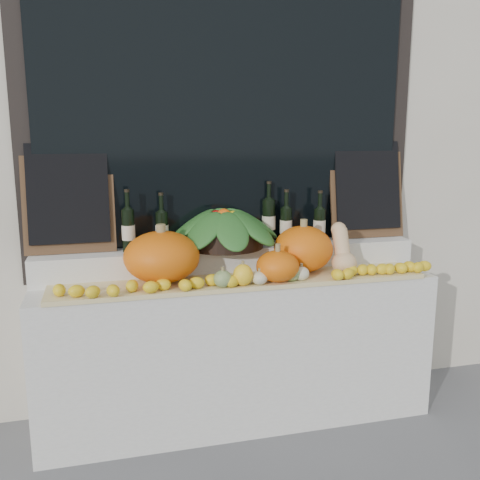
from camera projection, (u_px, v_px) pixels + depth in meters
name	position (u px, v px, depth m)	size (l,w,h in m)	color
storefront_facade	(210.00, 50.00, 3.52)	(7.00, 0.94, 4.50)	beige
display_sill	(237.00, 349.00, 3.20)	(2.30, 0.55, 0.88)	silver
rear_tier	(231.00, 259.00, 3.24)	(2.30, 0.25, 0.16)	silver
straw_bedding	(242.00, 281.00, 2.99)	(2.10, 0.32, 0.03)	tan
pumpkin_left	(162.00, 257.00, 2.91)	(0.42, 0.42, 0.28)	orange
pumpkin_right	(303.00, 249.00, 3.13)	(0.35, 0.35, 0.27)	orange
pumpkin_center	(278.00, 266.00, 2.93)	(0.24, 0.24, 0.17)	orange
butternut_squash	(342.00, 252.00, 3.10)	(0.15, 0.21, 0.29)	#DBB080
decorative_gourds	(260.00, 275.00, 2.89)	(0.55, 0.13, 0.14)	#295B1B
lemon_heap	(247.00, 279.00, 2.88)	(2.20, 0.16, 0.06)	yellow
produce_bowl	(224.00, 228.00, 3.17)	(0.71, 0.71, 0.24)	black
wine_bottle_far_left	(128.00, 230.00, 3.04)	(0.08, 0.08, 0.36)	black
wine_bottle_near_left	(162.00, 230.00, 3.12)	(0.08, 0.08, 0.33)	black
wine_bottle_tall	(269.00, 220.00, 3.31)	(0.08, 0.08, 0.38)	black
wine_bottle_near_right	(286.00, 224.00, 3.30)	(0.08, 0.08, 0.33)	black
wine_bottle_far_right	(319.00, 224.00, 3.33)	(0.08, 0.08, 0.32)	black
chalkboard_left	(68.00, 196.00, 2.99)	(0.50, 0.14, 0.61)	#4C331E
chalkboard_right	(367.00, 188.00, 3.44)	(0.50, 0.14, 0.61)	#4C331E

